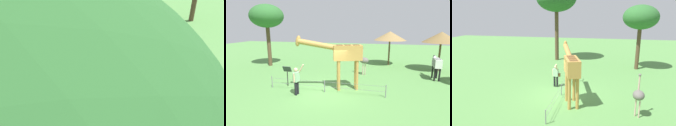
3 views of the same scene
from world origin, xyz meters
The scene contains 10 objects.
ground_plane centered at (0.00, 0.00, 0.00)m, with size 60.00×60.00×0.00m, color #568E47.
giraffe centered at (-0.87, -0.66, 2.19)m, with size 3.89×1.70×3.35m.
visitor centered at (1.43, 0.80, 0.90)m, with size 0.58×0.59×1.77m.
zebra centered at (-7.12, -4.28, 1.16)m, with size 0.51×1.82×1.66m.
ostrich centered at (-1.90, -4.25, 1.18)m, with size 0.70×0.56×2.25m.
shade_hut_near centered at (-8.03, -6.94, 2.92)m, with size 3.01×3.01×3.39m.
shade_hut_far centered at (-3.96, -8.48, 2.91)m, with size 3.08×3.08×3.35m.
tree_east centered at (7.44, -5.52, 4.71)m, with size 3.10×3.10×5.86m.
info_sign centered at (2.70, -0.45, 0.95)m, with size 0.56×0.21×1.32m.
wire_fence centered at (0.00, 0.09, 0.40)m, with size 7.05×0.05×0.75m.
Camera 2 is at (-3.09, 9.51, 3.86)m, focal length 28.24 mm.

